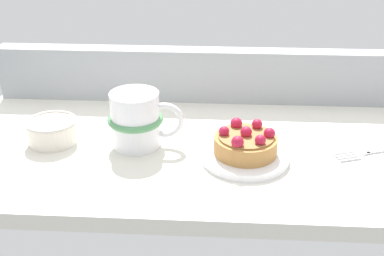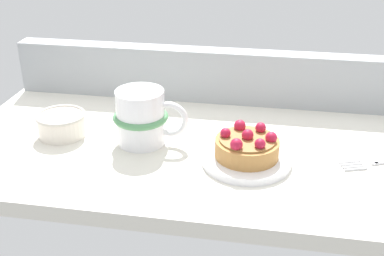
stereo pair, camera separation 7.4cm
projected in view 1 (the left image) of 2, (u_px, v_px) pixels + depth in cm
name	position (u px, v px, depth cm)	size (l,w,h in cm)	color
ground_plane	(220.00, 151.00, 79.02)	(86.91, 41.00, 2.49)	silver
window_rail_back	(221.00, 75.00, 92.68)	(85.18, 4.12, 10.12)	#9EA3A8
dessert_plate	(248.00, 156.00, 73.77)	(13.54, 13.54, 1.16)	white
raspberry_tart	(249.00, 143.00, 72.74)	(9.60, 9.60, 4.45)	#B77F42
coffee_mug	(140.00, 120.00, 76.16)	(12.20, 8.87, 9.04)	white
sugar_bowl	(55.00, 130.00, 78.15)	(8.25, 8.25, 3.94)	silver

